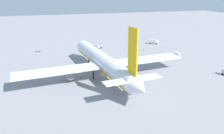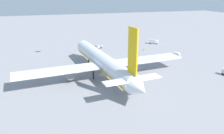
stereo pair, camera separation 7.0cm
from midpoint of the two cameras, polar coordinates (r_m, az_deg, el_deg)
name	(u,v)px [view 2 (the right image)]	position (r m, az deg, el deg)	size (l,w,h in m)	color
ground_plane	(103,75)	(104.76, -2.39, -2.02)	(600.00, 600.00, 0.00)	gray
airliner	(103,62)	(101.40, -2.23, 1.36)	(74.11, 78.15, 26.11)	silver
service_truck_0	(98,47)	(153.17, -3.44, 5.21)	(5.19, 5.79, 2.65)	#999EA5
service_truck_2	(153,42)	(170.22, 10.45, 6.38)	(5.63, 6.86, 3.21)	white
service_van	(176,54)	(141.93, 16.03, 3.24)	(4.71, 3.80, 1.97)	white
baggage_cart_0	(38,51)	(152.90, -18.27, 3.80)	(2.07, 3.45, 0.40)	#595B60
ground_worker_0	(144,49)	(149.93, 8.12, 4.54)	(0.57, 0.57, 1.78)	#3F3F47
ground_worker_1	(138,49)	(149.72, 6.58, 4.56)	(0.52, 0.52, 1.70)	navy
ground_worker_2	(136,51)	(144.50, 6.05, 4.08)	(0.51, 0.51, 1.76)	#3F3F47
traffic_cone_0	(8,84)	(103.72, -24.96, -3.89)	(0.36, 0.36, 0.55)	orange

